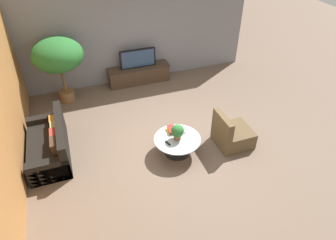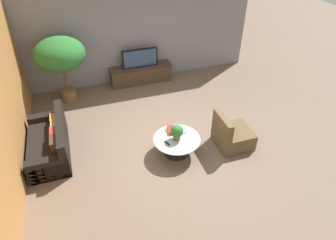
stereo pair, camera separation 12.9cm
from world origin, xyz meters
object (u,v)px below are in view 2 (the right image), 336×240
Objects in this scene: couch_by_wall at (50,143)px; armchair_wicker at (232,135)px; television at (140,58)px; coffee_table at (177,143)px; potted_palm_tall at (60,55)px; potted_plant_tabletop at (177,132)px; media_console at (141,74)px.

couch_by_wall is 4.15m from armchair_wicker.
television is 0.60× the size of couch_by_wall.
potted_palm_tall is (-2.18, 3.11, 1.08)m from coffee_table.
couch_by_wall is at bearing 161.77° from potted_plant_tabletop.
armchair_wicker reaches higher than couch_by_wall.
coffee_table is 2.88× the size of potted_plant_tabletop.
couch_by_wall is at bearing -103.25° from potted_palm_tall.
potted_palm_tall reaches higher than couch_by_wall.
coffee_table is 1.23× the size of armchair_wicker.
armchair_wicker is (1.28, -3.58, -0.00)m from media_console.
armchair_wicker is (1.28, -3.57, -0.54)m from television.
coffee_table is at bearing -55.01° from potted_palm_tall.
coffee_table is 3.95m from potted_palm_tall.
potted_plant_tabletop reaches higher than media_console.
couch_by_wall is 2.53m from potted_palm_tall.
media_console is at bearing 132.96° from couch_by_wall.
television reaches higher than armchair_wicker.
coffee_table is at bearing 71.78° from couch_by_wall.
potted_palm_tall reaches higher than coffee_table.
potted_palm_tall is at bearing -171.60° from media_console.
couch_by_wall is 2.87m from potted_plant_tabletop.
coffee_table is 0.58× the size of couch_by_wall.
television is 1.27× the size of armchair_wicker.
armchair_wicker is at bearing -5.82° from coffee_table.
potted_palm_tall is 3.88m from potted_plant_tabletop.
armchair_wicker is at bearing -70.33° from media_console.
media_console is at bearing 19.67° from armchair_wicker.
television is at bearing 8.36° from potted_palm_tall.
couch_by_wall is 4.96× the size of potted_plant_tabletop.
television is 1.04× the size of coffee_table.
media_console is at bearing 8.40° from potted_palm_tall.
potted_plant_tabletop is (-1.31, 0.13, 0.35)m from armchair_wicker.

